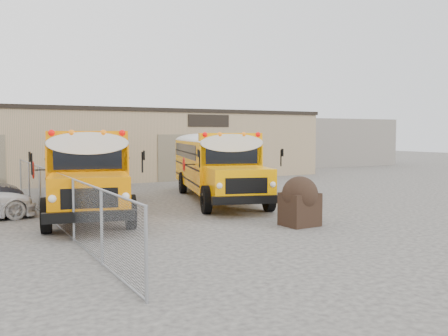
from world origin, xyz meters
TOP-DOWN VIEW (x-y plane):
  - ground at (0.00, 0.00)m, footprint 120.00×120.00m
  - warehouse at (-0.00, 19.99)m, footprint 30.20×10.20m
  - chainlink_fence at (-6.00, 3.00)m, footprint 0.07×18.07m
  - distant_building_right at (24.00, 24.00)m, footprint 10.00×8.00m
  - school_bus_left at (-2.77, 12.08)m, footprint 5.01×11.24m
  - school_bus_right at (3.77, 12.60)m, footprint 5.49×10.98m
  - tarp_bundle at (1.10, -1.23)m, footprint 1.21×1.21m

SIDE VIEW (x-z plane):
  - ground at x=0.00m, z-range 0.00..0.00m
  - tarp_bundle at x=1.10m, z-range 0.02..1.68m
  - chainlink_fence at x=-6.00m, z-range 0.00..1.80m
  - school_bus_right at x=3.77m, z-range 0.25..3.37m
  - school_bus_left at x=-2.77m, z-range 0.25..3.45m
  - distant_building_right at x=24.00m, z-range 0.00..4.40m
  - warehouse at x=0.00m, z-range 0.04..4.71m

